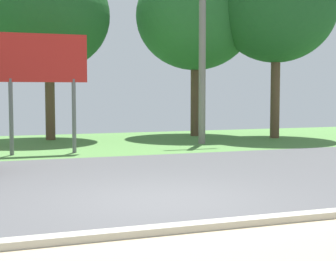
% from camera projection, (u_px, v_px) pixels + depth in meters
% --- Properties ---
extents(ground_plane, '(40.00, 22.00, 0.20)m').
position_uv_depth(ground_plane, '(119.00, 176.00, 11.70)').
color(ground_plane, '#4C4C4F').
extents(utility_pole, '(1.80, 0.24, 6.90)m').
position_uv_depth(utility_pole, '(202.00, 39.00, 18.03)').
color(utility_pole, gray).
rests_on(utility_pole, ground_plane).
extents(roadside_billboard, '(2.60, 0.12, 3.50)m').
position_uv_depth(roadside_billboard, '(42.00, 67.00, 15.20)').
color(roadside_billboard, slate).
rests_on(roadside_billboard, ground_plane).
extents(tree_left_far, '(4.55, 4.55, 6.71)m').
position_uv_depth(tree_left_far, '(49.00, 16.00, 19.45)').
color(tree_left_far, brown).
rests_on(tree_left_far, ground_plane).
extents(tree_center_back, '(4.81, 4.81, 7.05)m').
position_uv_depth(tree_center_back, '(195.00, 16.00, 21.18)').
color(tree_center_back, brown).
rests_on(tree_center_back, ground_plane).
extents(tree_right_mid, '(4.62, 4.62, 7.13)m').
position_uv_depth(tree_right_mid, '(276.00, 8.00, 20.19)').
color(tree_right_mid, brown).
rests_on(tree_right_mid, ground_plane).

